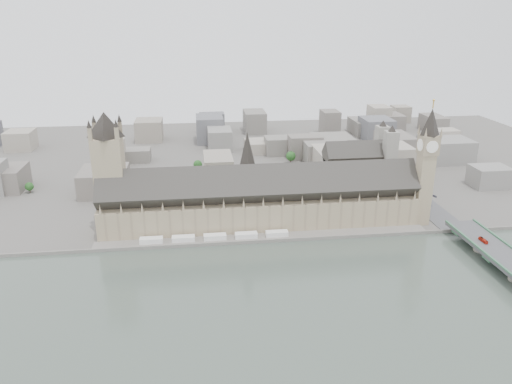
{
  "coord_description": "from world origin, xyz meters",
  "views": [
    {
      "loc": [
        -52.88,
        -369.6,
        173.07
      ],
      "look_at": [
        -3.32,
        21.9,
        30.01
      ],
      "focal_mm": 35.0,
      "sensor_mm": 36.0,
      "label": 1
    }
  ],
  "objects": [
    {
      "name": "westminster_abbey",
      "position": [
        110.92,
        95.0,
        25.08
      ],
      "size": [
        68.0,
        36.0,
        64.0
      ],
      "color": "gray",
      "rests_on": "ground"
    },
    {
      "name": "city_skyline_inland",
      "position": [
        0.0,
        245.0,
        19.0
      ],
      "size": [
        720.0,
        360.0,
        38.0
      ],
      "primitive_type": null,
      "color": "gray",
      "rests_on": "ground"
    },
    {
      "name": "central_tower",
      "position": [
        -10.0,
        26.0,
        57.92
      ],
      "size": [
        13.0,
        13.0,
        48.0
      ],
      "color": "gray",
      "rests_on": "ground"
    },
    {
      "name": "westminster_bridge",
      "position": [
        162.0,
        -87.5,
        5.12
      ],
      "size": [
        25.0,
        325.0,
        10.25
      ],
      "primitive_type": "cube",
      "color": "#474749",
      "rests_on": "ground"
    },
    {
      "name": "palace_of_westminster",
      "position": [
        0.0,
        19.7,
        22.71
      ],
      "size": [
        265.0,
        40.73,
        55.44
      ],
      "color": "tan",
      "rests_on": "ground"
    },
    {
      "name": "car_approach",
      "position": [
        167.38,
        41.42,
        11.0
      ],
      "size": [
        2.92,
        5.44,
        1.5
      ],
      "primitive_type": "imported",
      "rotation": [
        0.0,
        0.0,
        0.16
      ],
      "color": "gray",
      "rests_on": "westminster_bridge"
    },
    {
      "name": "elizabeth_tower",
      "position": [
        138.0,
        8.0,
        58.09
      ],
      "size": [
        17.0,
        17.0,
        107.5
      ],
      "color": "tan",
      "rests_on": "ground"
    },
    {
      "name": "terrace_tents",
      "position": [
        -40.0,
        -7.0,
        4.0
      ],
      "size": [
        118.0,
        7.0,
        4.0
      ],
      "color": "white",
      "rests_on": "river_terrace"
    },
    {
      "name": "victoria_tower",
      "position": [
        -122.0,
        26.0,
        55.2
      ],
      "size": [
        30.0,
        30.0,
        100.0
      ],
      "color": "tan",
      "rests_on": "ground"
    },
    {
      "name": "river_thames",
      "position": [
        0.0,
        -165.0,
        0.0
      ],
      "size": [
        600.0,
        600.0,
        0.0
      ],
      "primitive_type": "plane",
      "color": "#434F45",
      "rests_on": "ground"
    },
    {
      "name": "red_bus_north",
      "position": [
        158.97,
        -54.68,
        11.59
      ],
      "size": [
        2.62,
        9.7,
        2.68
      ],
      "primitive_type": "imported",
      "rotation": [
        0.0,
        0.0,
        0.04
      ],
      "color": "red",
      "rests_on": "westminster_bridge"
    },
    {
      "name": "embankment_wall",
      "position": [
        0.0,
        -15.0,
        1.5
      ],
      "size": [
        600.0,
        1.5,
        3.0
      ],
      "primitive_type": "cube",
      "color": "slate",
      "rests_on": "ground"
    },
    {
      "name": "ground",
      "position": [
        0.0,
        0.0,
        0.0
      ],
      "size": [
        900.0,
        900.0,
        0.0
      ],
      "primitive_type": "plane",
      "color": "#595651",
      "rests_on": "ground"
    },
    {
      "name": "river_terrace",
      "position": [
        0.0,
        -7.5,
        1.0
      ],
      "size": [
        270.0,
        15.0,
        2.0
      ],
      "primitive_type": "cube",
      "color": "slate",
      "rests_on": "ground"
    },
    {
      "name": "park_trees",
      "position": [
        -10.0,
        60.0,
        7.5
      ],
      "size": [
        110.0,
        30.0,
        15.0
      ],
      "primitive_type": null,
      "color": "#1F4719",
      "rests_on": "ground"
    }
  ]
}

